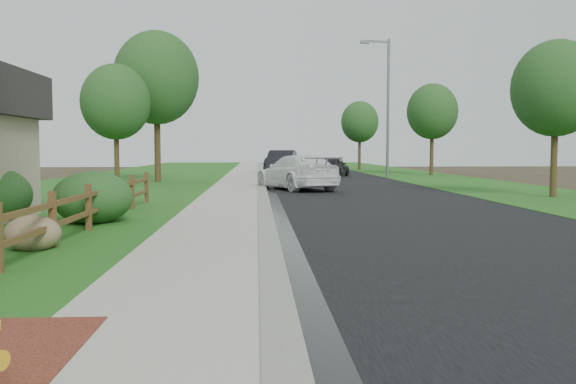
{
  "coord_description": "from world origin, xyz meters",
  "views": [
    {
      "loc": [
        0.17,
        -6.18,
        1.86
      ],
      "look_at": [
        0.79,
        5.98,
        1.01
      ],
      "focal_mm": 38.0,
      "sensor_mm": 36.0,
      "label": 1
    }
  ],
  "objects": [
    {
      "name": "streetlight",
      "position": [
        8.54,
        33.25,
        5.09
      ],
      "size": [
        2.04,
        0.71,
        8.98
      ],
      "color": "slate",
      "rests_on": "ground"
    },
    {
      "name": "verge_far",
      "position": [
        11.5,
        35.0,
        0.02
      ],
      "size": [
        6.0,
        90.0,
        0.04
      ],
      "primitive_type": "cube",
      "color": "#285919",
      "rests_on": "ground"
    },
    {
      "name": "ranch_fence",
      "position": [
        -3.6,
        6.4,
        0.62
      ],
      "size": [
        0.12,
        16.92,
        1.1
      ],
      "color": "#452417",
      "rests_on": "ground"
    },
    {
      "name": "sidewalk",
      "position": [
        -0.9,
        35.0,
        0.05
      ],
      "size": [
        2.2,
        90.0,
        0.1
      ],
      "primitive_type": "cube",
      "color": "#A9A393",
      "rests_on": "ground"
    },
    {
      "name": "white_suv",
      "position": [
        2.0,
        21.83,
        0.81
      ],
      "size": [
        4.09,
        5.88,
        1.58
      ],
      "primitive_type": "imported",
      "rotation": [
        0.0,
        0.0,
        3.52
      ],
      "color": "white",
      "rests_on": "road"
    },
    {
      "name": "ground",
      "position": [
        0.0,
        0.0,
        0.0
      ],
      "size": [
        120.0,
        120.0,
        0.0
      ],
      "primitive_type": "plane",
      "color": "#32291B"
    },
    {
      "name": "shrub_d",
      "position": [
        -3.9,
        9.11,
        0.67
      ],
      "size": [
        2.47,
        2.47,
        1.33
      ],
      "primitive_type": "ellipsoid",
      "rotation": [
        0.0,
        0.0,
        -0.32
      ],
      "color": "#17421E",
      "rests_on": "ground"
    },
    {
      "name": "curb",
      "position": [
        0.4,
        35.0,
        0.06
      ],
      "size": [
        0.4,
        90.0,
        0.12
      ],
      "primitive_type": "cube",
      "color": "gray",
      "rests_on": "ground"
    },
    {
      "name": "dark_car_far",
      "position": [
        2.05,
        40.32,
        0.92
      ],
      "size": [
        2.87,
        5.7,
        1.79
      ],
      "primitive_type": "imported",
      "rotation": [
        0.0,
        0.0,
        -0.19
      ],
      "color": "black",
      "rests_on": "road"
    },
    {
      "name": "wet_gutter",
      "position": [
        0.75,
        35.0,
        0.02
      ],
      "size": [
        0.5,
        90.0,
        0.0
      ],
      "primitive_type": "cube",
      "color": "black",
      "rests_on": "road"
    },
    {
      "name": "lawn_near",
      "position": [
        -8.0,
        35.0,
        0.02
      ],
      "size": [
        9.0,
        90.0,
        0.04
      ],
      "primitive_type": "cube",
      "color": "#285919",
      "rests_on": "ground"
    },
    {
      "name": "tree_far_right",
      "position": [
        9.32,
        47.83,
        4.3
      ],
      "size": [
        3.34,
        3.34,
        6.15
      ],
      "color": "#332215",
      "rests_on": "ground"
    },
    {
      "name": "tree_near_right",
      "position": [
        11.6,
        16.72,
        4.18
      ],
      "size": [
        3.36,
        3.36,
        6.04
      ],
      "color": "#332215",
      "rests_on": "ground"
    },
    {
      "name": "boulder",
      "position": [
        -3.9,
        5.0,
        0.34
      ],
      "size": [
        1.13,
        0.92,
        0.68
      ],
      "primitive_type": "ellipsoid",
      "rotation": [
        0.0,
        0.0,
        0.16
      ],
      "color": "brown",
      "rests_on": "ground"
    },
    {
      "name": "tree_near_left",
      "position": [
        -7.0,
        25.44,
        4.27
      ],
      "size": [
        3.5,
        3.5,
        6.21
      ],
      "color": "#332215",
      "rests_on": "ground"
    },
    {
      "name": "grass_strip",
      "position": [
        -2.8,
        35.0,
        0.03
      ],
      "size": [
        1.6,
        90.0,
        0.06
      ],
      "primitive_type": "cube",
      "color": "#285919",
      "rests_on": "ground"
    },
    {
      "name": "road",
      "position": [
        4.6,
        35.0,
        0.01
      ],
      "size": [
        8.0,
        90.0,
        0.02
      ],
      "primitive_type": "cube",
      "color": "black",
      "rests_on": "ground"
    },
    {
      "name": "tree_mid_right",
      "position": [
        12.73,
        37.09,
        4.57
      ],
      "size": [
        3.63,
        3.63,
        6.58
      ],
      "color": "#332215",
      "rests_on": "ground"
    },
    {
      "name": "tree_mid_left",
      "position": [
        -5.42,
        28.47,
        5.84
      ],
      "size": [
        4.73,
        4.73,
        8.46
      ],
      "color": "#332215",
      "rests_on": "ground"
    },
    {
      "name": "dark_car_mid",
      "position": [
        5.37,
        35.25,
        0.69
      ],
      "size": [
        3.0,
        4.27,
        1.35
      ],
      "primitive_type": "imported",
      "rotation": [
        0.0,
        0.0,
        2.75
      ],
      "color": "black",
      "rests_on": "road"
    }
  ]
}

